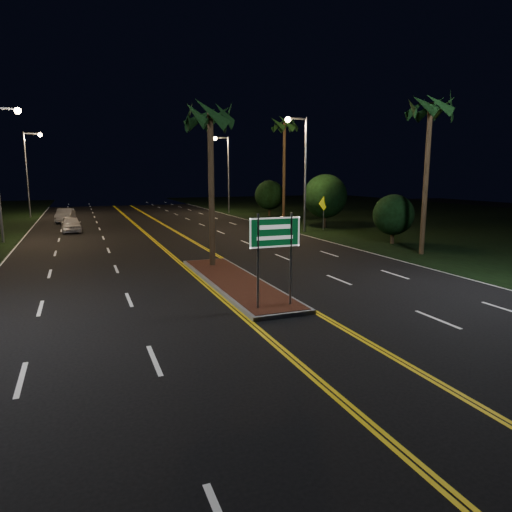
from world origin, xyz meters
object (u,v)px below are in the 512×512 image
car_far (65,214)px  car_near (71,223)px  median_island (235,282)px  palm_right_near (431,108)px  streetlight_right_mid (301,161)px  streetlight_left_far (30,164)px  palm_right_far (285,126)px  palm_median (210,116)px  streetlight_left_mid (2,158)px  warning_sign (324,208)px  shrub_mid (325,196)px  shrub_near (393,215)px  shrub_far (269,195)px  streetlight_right_far (225,165)px  highway_sign (275,241)px

car_far → car_near: bearing=-78.8°
median_island → palm_right_near: palm_right_near is taller
streetlight_right_mid → streetlight_left_far: bearing=134.0°
palm_right_near → palm_right_far: (0.30, 20.00, 0.93)m
palm_median → streetlight_left_mid: bearing=128.2°
car_far → warning_sign: warning_sign is taller
shrub_mid → shrub_near: bearing=-92.9°
palm_median → car_near: palm_median is taller
streetlight_left_far → car_far: streetlight_left_far is taller
streetlight_left_mid → shrub_mid: 24.79m
palm_right_near → shrub_far: 26.69m
car_far → median_island: bearing=-69.3°
car_near → warning_sign: size_ratio=1.58×
streetlight_right_far → car_far: (-17.92, -4.93, -4.89)m
median_island → warning_sign: warning_sign is taller
streetlight_right_far → shrub_far: size_ratio=2.27×
palm_median → car_far: (-7.31, 26.57, -6.51)m
median_island → shrub_mid: 22.18m
streetlight_right_far → palm_right_far: (2.19, -12.00, 3.49)m
median_island → car_far: 30.96m
median_island → palm_right_near: bearing=13.5°
palm_right_near → warning_sign: size_ratio=3.30×
streetlight_left_mid → streetlight_right_mid: same height
streetlight_left_far → palm_right_near: palm_right_near is taller
median_island → streetlight_left_mid: size_ratio=1.14×
median_island → streetlight_right_mid: bearing=54.7°
streetlight_right_far → palm_median: (-10.61, -31.50, 1.62)m
shrub_near → car_near: shrub_near is taller
car_far → palm_median: bearing=-67.6°
streetlight_left_mid → palm_right_far: palm_right_far is taller
shrub_far → car_near: (-20.50, -7.32, -1.59)m
shrub_far → highway_sign: bearing=-112.6°
shrub_mid → car_near: shrub_mid is taller
shrub_mid → streetlight_right_far: bearing=100.7°
median_island → palm_right_far: size_ratio=1.00×
median_island → palm_median: (0.00, 3.50, 7.19)m
car_near → car_far: car_far is taller
palm_right_far → car_far: (-20.11, 7.07, -8.38)m
highway_sign → palm_right_far: (12.80, 27.20, 6.74)m
palm_median → shrub_near: 14.93m
highway_sign → palm_right_far: palm_right_far is taller
shrub_near → car_far: (-20.81, 23.07, -1.18)m
car_far → streetlight_right_far: bearing=22.4°
shrub_far → median_island: bearing=-115.4°
streetlight_right_mid → car_near: streetlight_right_mid is taller
car_near → streetlight_right_mid: bearing=-23.2°
streetlight_right_mid → shrub_near: size_ratio=2.73×
highway_sign → shrub_near: bearing=39.7°
streetlight_left_mid → shrub_far: size_ratio=2.27×
shrub_near → shrub_far: bearing=89.2°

